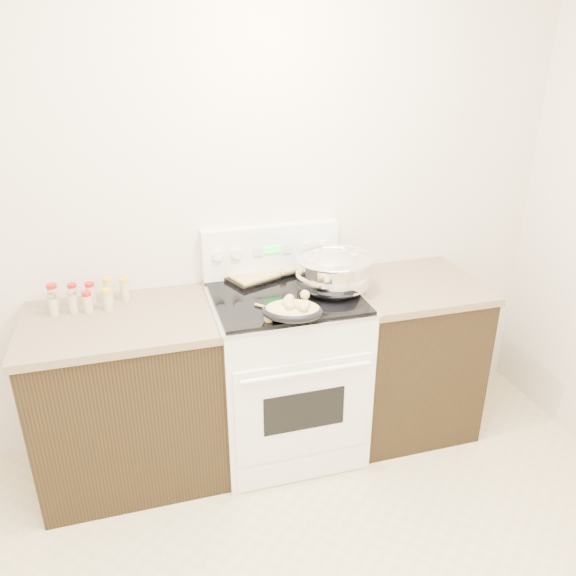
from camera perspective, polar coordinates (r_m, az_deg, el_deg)
name	(u,v)px	position (r m, az deg, el deg)	size (l,w,h in m)	color
room_shell	(307,255)	(1.25, 1.99, 3.36)	(4.10, 3.60, 2.75)	beige
counter_left	(130,397)	(3.05, -15.78, -10.63)	(0.93, 0.67, 0.92)	black
counter_right	(405,354)	(3.37, 11.80, -6.61)	(0.73, 0.67, 0.92)	black
kitchen_range	(285,369)	(3.11, -0.28, -8.24)	(0.78, 0.73, 1.22)	white
mixing_bowl	(334,273)	(2.92, 4.66, 1.52)	(0.45, 0.45, 0.24)	silver
roasting_pan	(293,310)	(2.61, 0.49, -2.22)	(0.34, 0.28, 0.11)	black
baking_sheet	(258,272)	(3.12, -3.05, 1.59)	(0.46, 0.40, 0.06)	black
wooden_spoon	(273,316)	(2.64, -1.51, -2.82)	(0.21, 0.21, 0.04)	tan
blue_ladle	(345,285)	(2.93, 5.86, 0.28)	(0.12, 0.25, 0.09)	#92D0DA
spice_jars	(85,297)	(2.95, -19.93, -0.84)	(0.39, 0.15, 0.13)	#BFB28C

